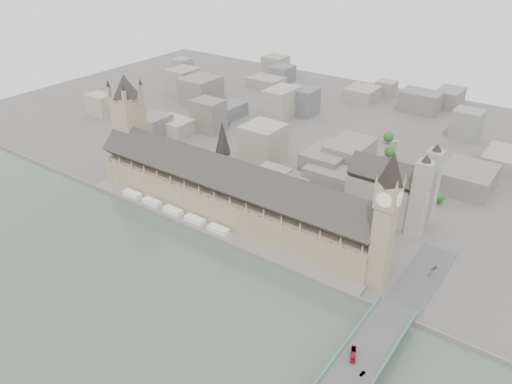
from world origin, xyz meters
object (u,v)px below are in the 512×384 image
Objects in this scene: palace_of_westminster at (229,192)px; car_silver at (362,374)px; victoria_tower at (129,122)px; car_approach at (434,268)px; elizabeth_tower at (386,212)px; westminster_abbey at (392,192)px; red_bus_north at (353,354)px.

palace_of_westminster reaches higher than car_silver.
victoria_tower is 18.21× the size of car_approach.
car_approach is at bearing 4.65° from palace_of_westminster.
elizabeth_tower is 1.58× the size of westminster_abbey.
car_approach is (168.51, 13.72, -11.66)m from palace_of_westminster.
car_approach is (290.51, 7.42, -44.16)m from victoria_tower.
elizabeth_tower is 19.57× the size of car_approach.
palace_of_westminster is 194.05m from car_silver.
victoria_tower is at bearing 171.86° from car_silver.
westminster_abbey reaches higher than red_bus_north.
palace_of_westminster is at bearing -145.83° from westminster_abbey.
car_silver is at bearing -71.34° from elizabeth_tower.
car_approach is at bearing 39.79° from elizabeth_tower.
westminster_abbey is (-27.08, 87.00, -33.01)m from elizabeth_tower.
car_silver is 111.64m from car_approach.
car_approach is at bearing 100.97° from car_silver.
car_approach is (10.93, 103.18, -0.77)m from red_bus_north.
victoria_tower is at bearing 176.04° from elizabeth_tower.
car_silver is at bearing -19.82° from victoria_tower.
victoria_tower is (-122.00, 6.30, 32.50)m from palace_of_westminster.
victoria_tower is at bearing -163.50° from westminster_abbey.
car_silver is (56.20, -173.21, -14.19)m from westminster_abbey.
palace_of_westminster is 126.41m from victoria_tower.
victoria_tower reaches higher than palace_of_westminster.
palace_of_westminster is 23.48× the size of red_bus_north.
elizabeth_tower is 260.64m from victoria_tower.
car_approach reaches higher than car_silver.
red_bus_north is at bearing -29.58° from palace_of_westminster.
car_silver is (167.12, -97.92, -11.82)m from palace_of_westminster.
victoria_tower reaches higher than westminster_abbey.
car_silver is at bearing -72.03° from westminster_abbey.
westminster_abbey is 171.75m from red_bus_north.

